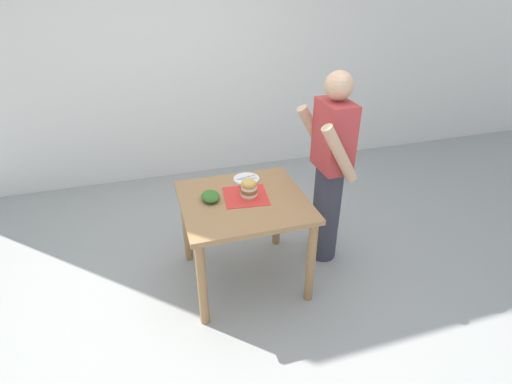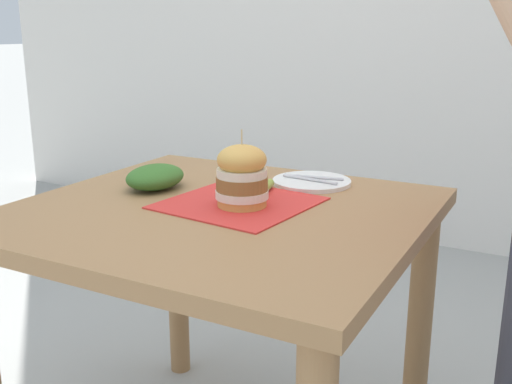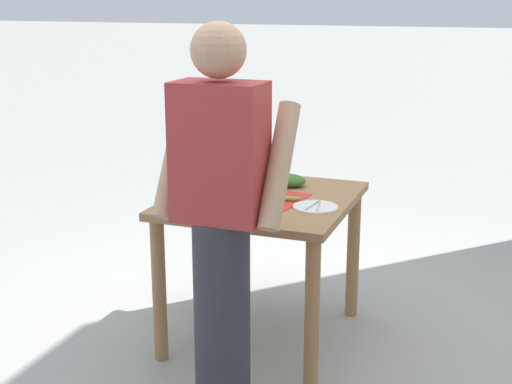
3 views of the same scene
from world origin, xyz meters
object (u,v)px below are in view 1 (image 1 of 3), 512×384
Objects in this scene: patio_table at (244,214)px; sandwich at (249,188)px; side_salad at (211,196)px; side_plate_with_forks at (246,179)px; pickle_spear at (243,187)px; diner_across_table at (330,169)px.

sandwich reaches higher than patio_table.
side_salad is at bearing -105.02° from patio_table.
pickle_spear is at bearing -24.63° from side_plate_with_forks.
pickle_spear is at bearing -177.01° from sandwich.
diner_across_table reaches higher than sandwich.
sandwich is 0.72m from diner_across_table.
sandwich is 0.85× the size of side_plate_with_forks.
sandwich is (-0.02, 0.05, 0.21)m from patio_table.
pickle_spear is 0.30m from side_salad.
pickle_spear is 0.73m from diner_across_table.
patio_table is 0.30m from side_salad.
side_salad is 0.11× the size of diner_across_table.
patio_table is at bearing -65.77° from sandwich.
sandwich is 1.93× the size of pickle_spear.
diner_across_table is (-0.10, 0.77, 0.24)m from patio_table.
side_salad reaches higher than pickle_spear.
side_salad is at bearing -71.25° from pickle_spear.
patio_table is 4.38× the size of side_plate_with_forks.
sandwich is at bearing 114.23° from patio_table.
sandwich is 0.30m from side_salad.
diner_across_table is (0.07, 0.73, 0.09)m from pickle_spear.
side_plate_with_forks is at bearing 168.10° from sandwich.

